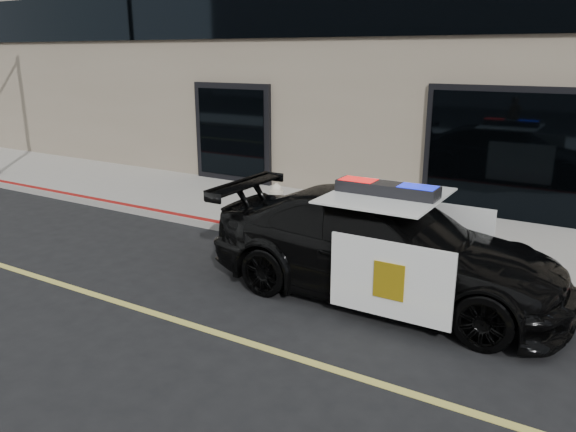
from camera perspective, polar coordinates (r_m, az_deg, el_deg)
The scene contains 4 objects.
ground at distance 6.29m, azimuth 17.15°, elevation -18.29°, with size 120.00×120.00×0.00m, color black.
sidewalk_n at distance 10.98m, azimuth 24.14°, elevation -3.40°, with size 60.00×3.50×0.15m, color gray.
police_car at distance 8.34m, azimuth 9.76°, elevation -3.04°, with size 2.42×5.28×1.73m.
fire_hydrant at distance 11.69m, azimuth -1.19°, elevation 1.42°, with size 0.35×0.48×0.76m.
Camera 1 is at (1.05, -5.13, 3.49)m, focal length 35.00 mm.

